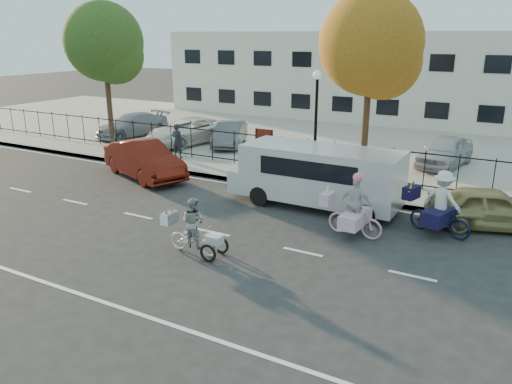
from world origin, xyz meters
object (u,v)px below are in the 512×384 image
Objects in this scene: lot_car_d at (445,151)px; red_sedan at (144,160)px; unicorn_bike at (354,213)px; lot_car_b at (189,131)px; gold_sedan at (491,208)px; white_van at (318,174)px; lot_car_c at (230,134)px; lot_car_a at (132,125)px; lamppost at (316,105)px; pedestrian at (177,141)px; bull_bike at (440,209)px; zebra_trike at (194,232)px.

red_sedan is at bearing -136.12° from lot_car_d.
unicorn_bike is 14.29m from lot_car_b.
unicorn_bike reaches higher than red_sedan.
gold_sedan is 0.96× the size of lot_car_d.
lot_car_b reaches higher than gold_sedan.
white_van is 1.49× the size of lot_car_d.
lot_car_c is at bearing -165.28° from lot_car_d.
lot_car_c is at bearing 16.86° from lot_car_a.
pedestrian is (-7.02, 0.00, -2.14)m from lamppost.
bull_bike is 19.40m from lot_car_a.
lot_car_d is (10.90, 7.49, 0.07)m from red_sedan.
gold_sedan is 7.23m from lot_car_d.
lamppost is 1.08× the size of lot_car_d.
bull_bike reaches higher than zebra_trike.
bull_bike is 4.24m from white_van.
lamppost is at bearing -50.52° from lot_car_c.
red_sedan is 8.67m from lot_car_a.
zebra_trike is at bearing -40.11° from lot_car_b.
lot_car_a is at bearing 157.23° from white_van.
pedestrian is at bearing 90.08° from bull_bike.
zebra_trike is at bearing -100.18° from lot_car_d.
gold_sedan is 14.35m from lot_car_c.
pedestrian reaches higher than gold_sedan.
lot_car_a is at bearing 166.28° from lamppost.
white_van is 8.90m from pedestrian.
lot_car_b reaches higher than lot_car_c.
white_van reaches higher than lot_car_d.
bull_bike reaches higher than lot_car_c.
lot_car_b is (-1.52, 2.95, -0.15)m from pedestrian.
red_sedan is at bearing -113.39° from lot_car_c.
lot_car_c reaches higher than gold_sedan.
lot_car_b is 2.35m from lot_car_c.
lamppost is 0.93× the size of red_sedan.
lot_car_c is 10.71m from lot_car_d.
pedestrian is 6.44m from lot_car_a.
lot_car_b is 1.21× the size of lot_car_d.
gold_sedan is at bearing -18.49° from lamppost.
unicorn_bike is 17.92m from lot_car_a.
lot_car_d is at bearing -15.97° from lot_car_c.
zebra_trike is 0.95× the size of unicorn_bike.
zebra_trike is at bearing -83.88° from lot_car_c.
lot_car_b is (-8.54, 2.95, -2.29)m from lamppost.
bull_bike is at bearing -11.81° from lot_car_b.
lot_car_c is (-11.80, 7.08, -0.02)m from bull_bike.
bull_bike is (2.21, 1.39, 0.06)m from unicorn_bike.
lot_car_a is 1.16× the size of lot_car_c.
pedestrian is at bearing 161.01° from white_van.
lot_car_b is (-9.90, 5.95, -0.35)m from white_van.
lot_car_a is 0.91× the size of lot_car_b.
bull_bike is at bearing -6.89° from lot_car_a.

